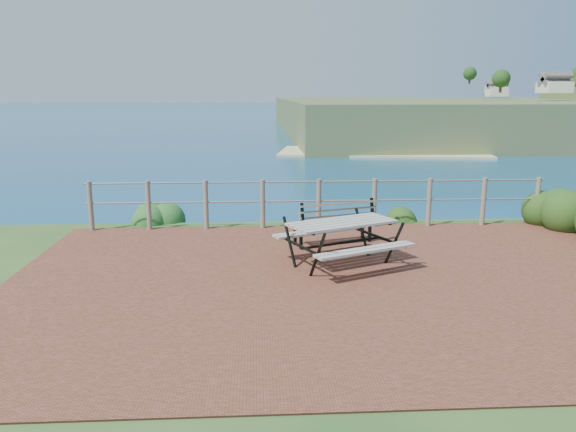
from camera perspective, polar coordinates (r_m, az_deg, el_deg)
name	(u,v)px	position (r m, az deg, el deg)	size (l,w,h in m)	color
ground	(343,281)	(8.43, 5.64, -6.60)	(10.00, 7.00, 0.12)	brown
ocean	(259,100)	(207.89, -3.00, 11.69)	(1200.00, 1200.00, 0.00)	#14627C
safety_railing	(319,201)	(11.50, 3.14, 1.55)	(9.40, 0.10, 1.00)	#6B5B4C
picnic_table	(342,239)	(9.01, 5.47, -2.29)	(1.84, 1.37, 0.72)	gray
park_bench	(333,215)	(10.27, 4.61, 0.12)	(1.54, 0.81, 0.84)	brown
shrub_right_edge	(550,227)	(12.89, 25.08, -1.03)	(0.96, 0.96, 1.37)	#193A12
shrub_lip_west	(158,221)	(12.56, -13.07, -0.49)	(0.83, 0.83, 0.59)	#205723
shrub_lip_east	(399,219)	(12.63, 11.17, -0.33)	(0.74, 0.74, 0.46)	#193A12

